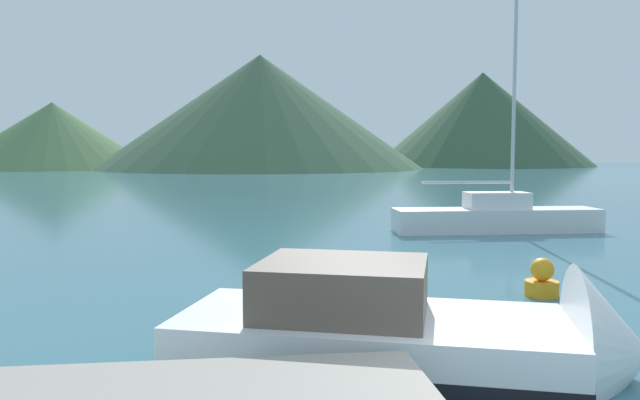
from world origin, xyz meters
TOP-DOWN VIEW (x-y plane):
  - motorboat_near at (-0.45, 2.03)m, footprint 6.32×3.95m
  - sailboat_inner at (5.81, 14.63)m, footprint 7.02×1.66m
  - buoy_marker at (2.91, 5.55)m, footprint 0.63×0.63m
  - hill_west at (-31.62, 94.42)m, footprint 30.59×30.59m
  - hill_central at (-0.09, 91.23)m, footprint 49.70×49.70m
  - hill_east at (40.04, 103.03)m, footprint 38.92×38.92m

SIDE VIEW (x-z plane):
  - buoy_marker at x=2.91m, z-range -0.06..0.67m
  - motorboat_near at x=-0.45m, z-range -0.67..1.47m
  - sailboat_inner at x=5.81m, z-range -4.81..5.95m
  - hill_west at x=-31.62m, z-range 0.00..10.09m
  - hill_east at x=40.04m, z-range 0.00..16.73m
  - hill_central at x=-0.09m, z-range 0.00..17.34m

